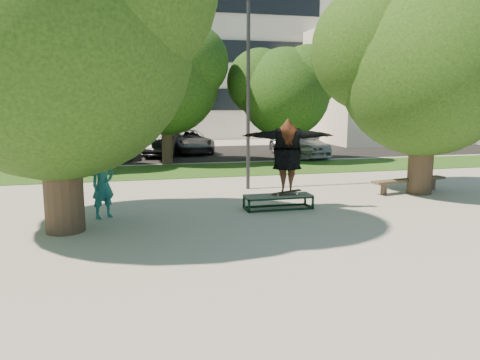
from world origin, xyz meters
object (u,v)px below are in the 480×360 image
object	(u,v)px
car_silver_b	(298,143)
bench	(409,181)
tree_right	(423,59)
bystander	(103,184)
grind_box	(278,202)
car_dark	(163,142)
car_grey	(189,141)
lamppost	(248,91)
car_silver_a	(113,143)
tree_left	(49,23)

from	to	relation	value
car_silver_b	bench	bearing A→B (deg)	-94.34
tree_right	bystander	xyz separation A→B (m)	(-9.34, -1.00, -3.26)
grind_box	car_dark	distance (m)	13.62
car_dark	car_grey	world-z (taller)	car_dark
lamppost	car_silver_a	xyz separation A→B (m)	(-4.50, 10.09, -2.38)
bench	car_dark	bearing A→B (deg)	107.28
grind_box	bench	world-z (taller)	bench
car_silver_b	car_silver_a	bearing A→B (deg)	167.03
car_dark	car_silver_b	distance (m)	7.18
tree_left	bench	world-z (taller)	tree_left
lamppost	car_silver_a	bearing A→B (deg)	114.04
bench	bystander	bearing A→B (deg)	175.57
tree_right	bench	distance (m)	3.74
bench	car_silver_b	size ratio (longest dim) A/B	0.58
tree_right	grind_box	bearing A→B (deg)	-167.38
grind_box	car_silver_b	world-z (taller)	car_silver_b
bystander	car_silver_a	bearing A→B (deg)	56.71
car_grey	car_silver_b	world-z (taller)	car_silver_b
car_grey	car_silver_b	xyz separation A→B (m)	(5.39, -3.00, 0.06)
car_silver_b	car_dark	bearing A→B (deg)	160.71
tree_right	car_grey	distance (m)	14.85
tree_right	car_dark	world-z (taller)	tree_right
car_silver_a	car_dark	distance (m)	2.59
tree_right	bystander	world-z (taller)	tree_right
lamppost	bench	bearing A→B (deg)	-20.05
tree_left	grind_box	xyz separation A→B (m)	(5.34, 0.90, -4.23)
grind_box	tree_right	bearing A→B (deg)	12.62
tree_right	car_silver_a	distance (m)	15.61
car_silver_b	bystander	bearing A→B (deg)	-132.88
tree_right	car_dark	bearing A→B (deg)	119.00
bystander	car_silver_a	size ratio (longest dim) A/B	0.37
car_dark	tree_left	bearing A→B (deg)	-91.14
car_dark	car_silver_b	bearing A→B (deg)	-3.85
tree_left	car_dark	size ratio (longest dim) A/B	1.61
bench	lamppost	bearing A→B (deg)	148.32
car_silver_a	car_dark	world-z (taller)	car_silver_a
car_silver_a	car_dark	bearing A→B (deg)	6.99
bystander	car_silver_b	size ratio (longest dim) A/B	0.35
grind_box	car_grey	bearing A→B (deg)	91.86
lamppost	car_grey	bearing A→B (deg)	92.12
tree_left	lamppost	bearing A→B (deg)	36.42
tree_right	grind_box	xyz separation A→B (m)	(-4.87, -1.09, -3.90)
car_silver_a	car_silver_b	xyz separation A→B (m)	(9.46, -1.59, -0.07)
lamppost	grind_box	world-z (taller)	lamppost
tree_right	car_silver_a	world-z (taller)	tree_right
tree_right	car_dark	size ratio (longest dim) A/B	1.48
bystander	tree_left	bearing A→B (deg)	-164.97
car_grey	bench	bearing A→B (deg)	-73.92
tree_right	car_silver_b	xyz separation A→B (m)	(0.05, 10.42, -3.40)
tree_right	car_grey	world-z (taller)	tree_right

